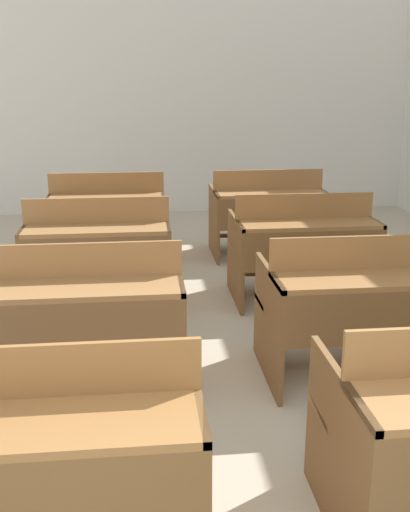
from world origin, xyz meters
The scene contains 8 objects.
wall_back centered at (0.00, 7.43, 1.47)m, with size 6.79×0.06×2.95m.
bench_front_left centered at (-0.57, 1.34, 0.45)m, with size 1.08×0.72×0.86m.
bench_second_left centered at (-0.54, 2.63, 0.45)m, with size 1.08×0.72×0.86m.
bench_second_right centered at (1.03, 2.62, 0.45)m, with size 1.08×0.72×0.86m.
bench_third_left centered at (-0.55, 3.93, 0.45)m, with size 1.08×0.72×0.86m.
bench_third_right centered at (1.04, 3.93, 0.45)m, with size 1.08×0.72×0.86m.
bench_back_left centered at (-0.54, 5.19, 0.45)m, with size 1.08×0.72×0.86m.
bench_back_right centered at (1.02, 5.21, 0.45)m, with size 1.08×0.72×0.86m.
Camera 1 is at (-0.21, -0.51, 1.70)m, focal length 42.00 mm.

